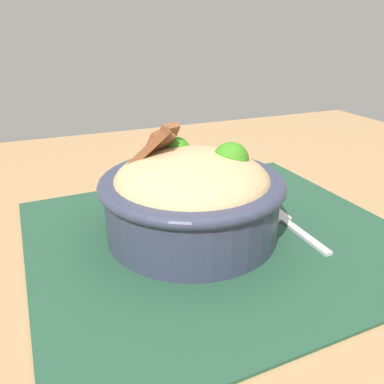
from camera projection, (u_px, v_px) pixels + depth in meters
table at (245, 276)px, 0.47m from camera, size 1.14×1.00×0.73m
placemat at (218, 236)px, 0.43m from camera, size 0.41×0.37×0.00m
bowl at (192, 193)px, 0.41m from camera, size 0.23×0.23×0.12m
fork at (288, 223)px, 0.45m from camera, size 0.02×0.13×0.00m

